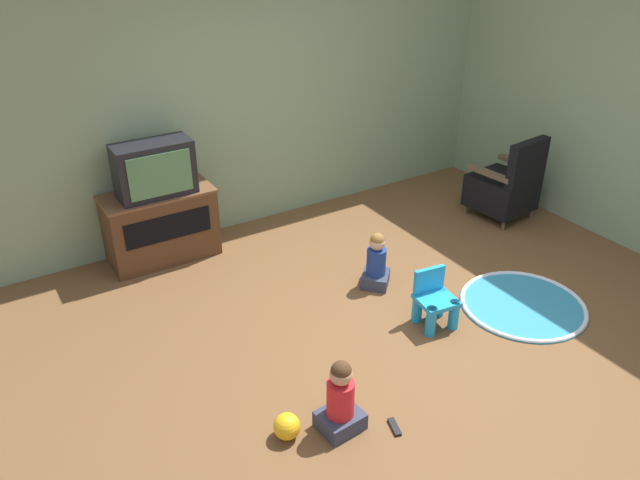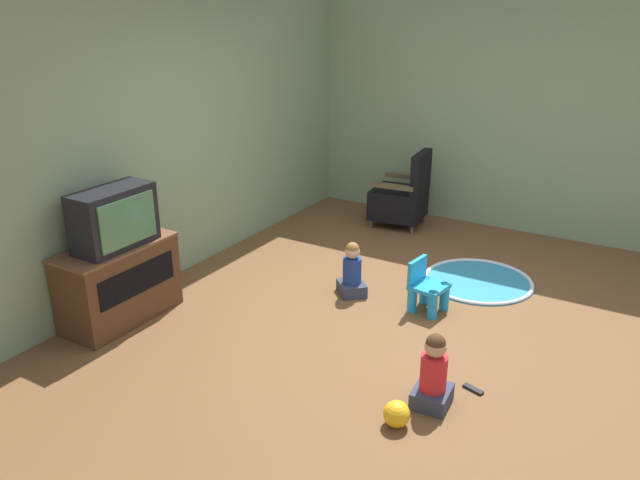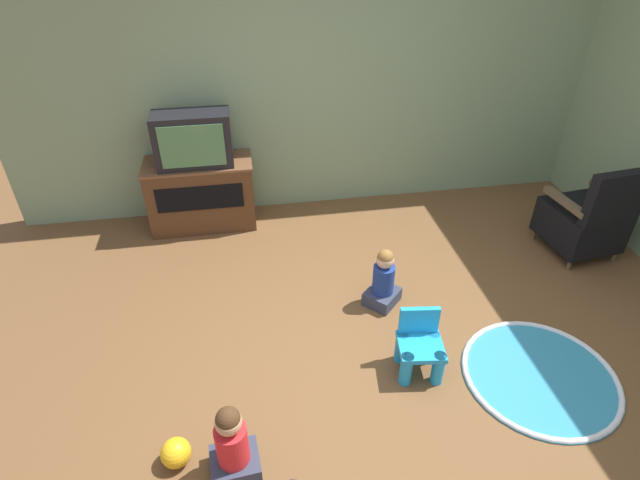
{
  "view_description": "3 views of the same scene",
  "coord_description": "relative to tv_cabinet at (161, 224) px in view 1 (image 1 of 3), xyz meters",
  "views": [
    {
      "loc": [
        -2.68,
        -3.11,
        3.01
      ],
      "look_at": [
        -0.4,
        0.57,
        0.63
      ],
      "focal_mm": 35.0,
      "sensor_mm": 36.0,
      "label": 1
    },
    {
      "loc": [
        -4.42,
        -1.83,
        2.56
      ],
      "look_at": [
        -0.35,
        0.6,
        0.71
      ],
      "focal_mm": 35.0,
      "sensor_mm": 36.0,
      "label": 2
    },
    {
      "loc": [
        -0.81,
        -2.33,
        2.69
      ],
      "look_at": [
        -0.32,
        0.57,
        0.67
      ],
      "focal_mm": 28.0,
      "sensor_mm": 36.0,
      "label": 3
    }
  ],
  "objects": [
    {
      "name": "black_armchair",
      "position": [
        3.37,
        -1.08,
        0.0
      ],
      "size": [
        0.61,
        0.66,
        0.91
      ],
      "rotation": [
        0.0,
        0.0,
        3.25
      ],
      "color": "brown",
      "rests_on": "ground_plane"
    },
    {
      "name": "television",
      "position": [
        0.0,
        -0.04,
        0.57
      ],
      "size": [
        0.68,
        0.33,
        0.49
      ],
      "color": "black",
      "rests_on": "tv_cabinet"
    },
    {
      "name": "ground_plane",
      "position": [
        1.23,
        -2.04,
        -0.35
      ],
      "size": [
        30.0,
        30.0,
        0.0
      ],
      "primitive_type": "plane",
      "color": "brown"
    },
    {
      "name": "tv_cabinet",
      "position": [
        0.0,
        0.0,
        0.0
      ],
      "size": [
        1.01,
        0.47,
        0.67
      ],
      "color": "#4C2D19",
      "rests_on": "ground_plane"
    },
    {
      "name": "toy_ball",
      "position": [
        -0.11,
        -2.6,
        -0.26
      ],
      "size": [
        0.17,
        0.17,
        0.17
      ],
      "color": "yellow",
      "rests_on": "ground_plane"
    },
    {
      "name": "child_watching_center",
      "position": [
        1.42,
        -1.45,
        -0.13
      ],
      "size": [
        0.34,
        0.34,
        0.51
      ],
      "rotation": [
        0.0,
        0.0,
        0.79
      ],
      "color": "#33384C",
      "rests_on": "ground_plane"
    },
    {
      "name": "play_mat",
      "position": [
        2.28,
        -2.37,
        -0.34
      ],
      "size": [
        1.05,
        1.05,
        0.04
      ],
      "color": "teal",
      "rests_on": "ground_plane"
    },
    {
      "name": "child_watching_left",
      "position": [
        0.22,
        -2.71,
        -0.12
      ],
      "size": [
        0.29,
        0.26,
        0.53
      ],
      "rotation": [
        0.0,
        0.0,
        0.08
      ],
      "color": "#33384C",
      "rests_on": "ground_plane"
    },
    {
      "name": "remote_control",
      "position": [
        0.51,
        -2.9,
        -0.34
      ],
      "size": [
        0.09,
        0.16,
        0.02
      ],
      "rotation": [
        0.0,
        0.0,
        1.28
      ],
      "color": "black",
      "rests_on": "ground_plane"
    },
    {
      "name": "wall_back",
      "position": [
        1.13,
        0.31,
        1.06
      ],
      "size": [
        5.8,
        0.12,
        2.81
      ],
      "color": "gray",
      "rests_on": "ground_plane"
    },
    {
      "name": "yellow_kid_chair",
      "position": [
        1.48,
        -2.16,
        -0.16
      ],
      "size": [
        0.33,
        0.32,
        0.46
      ],
      "rotation": [
        0.0,
        0.0,
        -0.13
      ],
      "color": "#1E99DB",
      "rests_on": "ground_plane"
    }
  ]
}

